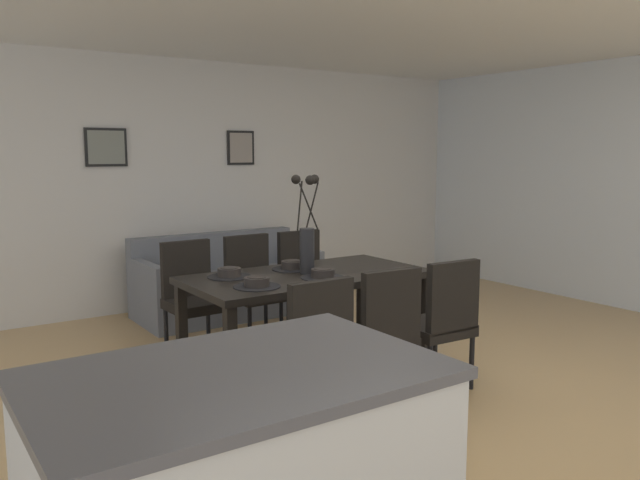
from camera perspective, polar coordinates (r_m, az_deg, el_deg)
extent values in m
plane|color=tan|center=(4.51, 5.97, -13.50)|extent=(9.00, 9.00, 0.00)
cube|color=silver|center=(7.00, -11.43, 4.96)|extent=(9.00, 0.10, 2.60)
cube|color=white|center=(7.33, 26.31, 4.42)|extent=(0.10, 6.30, 2.60)
cube|color=white|center=(4.62, 3.04, 20.38)|extent=(9.00, 7.20, 0.08)
cube|color=black|center=(4.76, -1.17, -3.31)|extent=(1.80, 0.92, 0.05)
cube|color=black|center=(5.64, 3.78, -5.40)|extent=(0.07, 0.07, 0.69)
cube|color=black|center=(4.82, -12.28, -7.90)|extent=(0.07, 0.07, 0.69)
cube|color=black|center=(5.06, 9.42, -7.06)|extent=(0.07, 0.07, 0.69)
cube|color=black|center=(4.12, -8.01, -10.53)|extent=(0.07, 0.07, 0.69)
cube|color=black|center=(3.89, -1.51, -10.41)|extent=(0.44, 0.44, 0.08)
cube|color=black|center=(3.66, 0.12, -7.32)|extent=(0.42, 0.06, 0.48)
cylinder|color=black|center=(4.21, -0.73, -12.25)|extent=(0.04, 0.04, 0.38)
cylinder|color=black|center=(4.03, -5.34, -13.26)|extent=(0.04, 0.04, 0.38)
cylinder|color=black|center=(3.93, 2.46, -13.81)|extent=(0.04, 0.04, 0.38)
cylinder|color=black|center=(3.73, -2.37, -15.05)|extent=(0.04, 0.04, 0.38)
cube|color=black|center=(5.24, -10.96, -5.72)|extent=(0.46, 0.46, 0.08)
cube|color=black|center=(5.36, -11.92, -2.61)|extent=(0.42, 0.08, 0.48)
cylinder|color=black|center=(5.06, -11.90, -8.95)|extent=(0.04, 0.04, 0.38)
cylinder|color=black|center=(5.22, -8.07, -8.32)|extent=(0.04, 0.04, 0.38)
cylinder|color=black|center=(5.39, -13.61, -7.94)|extent=(0.04, 0.04, 0.38)
cylinder|color=black|center=(5.55, -9.97, -7.39)|extent=(0.04, 0.04, 0.38)
cube|color=black|center=(4.21, 4.80, -8.98)|extent=(0.47, 0.47, 0.08)
cube|color=black|center=(4.00, 6.42, -6.07)|extent=(0.42, 0.09, 0.48)
cylinder|color=black|center=(4.54, 5.36, -10.79)|extent=(0.04, 0.04, 0.38)
cylinder|color=black|center=(4.34, 1.19, -11.65)|extent=(0.04, 0.04, 0.38)
cylinder|color=black|center=(4.25, 8.41, -12.15)|extent=(0.04, 0.04, 0.38)
cylinder|color=black|center=(4.04, 4.09, -13.19)|extent=(0.04, 0.04, 0.38)
cube|color=black|center=(5.52, -5.59, -4.91)|extent=(0.45, 0.45, 0.08)
cube|color=black|center=(5.64, -6.59, -1.97)|extent=(0.42, 0.07, 0.48)
cylinder|color=black|center=(5.33, -6.30, -7.95)|extent=(0.04, 0.04, 0.38)
cylinder|color=black|center=(5.52, -2.83, -7.36)|extent=(0.04, 0.04, 0.38)
cylinder|color=black|center=(5.65, -8.21, -7.06)|extent=(0.04, 0.04, 0.38)
cylinder|color=black|center=(5.83, -4.87, -6.54)|extent=(0.04, 0.04, 0.38)
cube|color=black|center=(4.56, 10.11, -7.75)|extent=(0.47, 0.47, 0.08)
cube|color=black|center=(4.36, 11.84, -5.00)|extent=(0.42, 0.09, 0.48)
cylinder|color=black|center=(4.89, 10.27, -9.51)|extent=(0.04, 0.04, 0.38)
cylinder|color=black|center=(4.65, 6.69, -10.33)|extent=(0.04, 0.04, 0.38)
cylinder|color=black|center=(4.62, 13.42, -10.63)|extent=(0.04, 0.04, 0.38)
cylinder|color=black|center=(4.38, 9.78, -11.59)|extent=(0.04, 0.04, 0.38)
cube|color=black|center=(5.78, -0.94, -4.30)|extent=(0.45, 0.45, 0.08)
cube|color=black|center=(5.89, -1.91, -1.50)|extent=(0.42, 0.07, 0.48)
cylinder|color=black|center=(5.58, -1.58, -7.19)|extent=(0.04, 0.04, 0.38)
cylinder|color=black|center=(5.77, 1.68, -6.66)|extent=(0.04, 0.04, 0.38)
cylinder|color=black|center=(5.90, -3.49, -6.36)|extent=(0.04, 0.04, 0.38)
cylinder|color=black|center=(6.08, -0.34, -5.90)|extent=(0.04, 0.04, 0.38)
cylinder|color=#232326|center=(4.73, -1.17, -1.00)|extent=(0.11, 0.11, 0.34)
cylinder|color=black|center=(4.74, -0.72, 3.04)|extent=(0.05, 0.12, 0.37)
sphere|color=black|center=(4.75, -0.50, 5.47)|extent=(0.07, 0.07, 0.07)
cylinder|color=black|center=(4.72, -1.84, 3.01)|extent=(0.08, 0.05, 0.38)
sphere|color=black|center=(4.72, -2.17, 5.45)|extent=(0.07, 0.07, 0.07)
cylinder|color=black|center=(4.63, -0.99, 2.93)|extent=(0.15, 0.06, 0.36)
sphere|color=black|center=(4.59, -0.89, 5.38)|extent=(0.07, 0.07, 0.07)
cylinder|color=black|center=(4.31, -5.68, -4.17)|extent=(0.32, 0.32, 0.01)
cylinder|color=#2D2826|center=(4.31, -5.68, -3.74)|extent=(0.17, 0.17, 0.06)
cylinder|color=black|center=(4.30, -5.68, -3.54)|extent=(0.13, 0.13, 0.04)
cylinder|color=black|center=(4.67, -8.12, -3.27)|extent=(0.32, 0.32, 0.01)
cylinder|color=#2D2826|center=(4.67, -8.13, -2.87)|extent=(0.17, 0.17, 0.06)
cylinder|color=black|center=(4.66, -8.13, -2.69)|extent=(0.13, 0.13, 0.04)
cylinder|color=black|center=(4.59, 0.25, -3.39)|extent=(0.32, 0.32, 0.01)
cylinder|color=#2D2826|center=(4.59, 0.25, -2.98)|extent=(0.17, 0.17, 0.06)
cylinder|color=black|center=(4.58, 0.25, -2.80)|extent=(0.13, 0.13, 0.04)
cylinder|color=black|center=(4.93, -2.49, -2.61)|extent=(0.32, 0.32, 0.01)
cylinder|color=#2D2826|center=(4.92, -2.49, -2.23)|extent=(0.17, 0.17, 0.06)
cylinder|color=black|center=(4.92, -2.49, -2.06)|extent=(0.13, 0.13, 0.04)
cube|color=slate|center=(6.56, -8.20, -4.79)|extent=(1.80, 0.84, 0.42)
cube|color=slate|center=(6.78, -9.54, -0.95)|extent=(1.80, 0.16, 0.38)
cube|color=slate|center=(6.91, -1.92, -1.44)|extent=(0.10, 0.84, 0.20)
cube|color=slate|center=(6.18, -15.35, -2.84)|extent=(0.10, 0.84, 0.20)
cube|color=#4C4C51|center=(2.20, -7.36, -11.90)|extent=(1.36, 0.88, 0.04)
cube|color=black|center=(6.62, -18.62, 7.88)|extent=(0.41, 0.02, 0.37)
cube|color=gray|center=(6.61, -18.58, 7.88)|extent=(0.36, 0.01, 0.32)
cube|color=black|center=(7.17, -7.12, 8.20)|extent=(0.32, 0.02, 0.37)
cube|color=#9E9389|center=(7.16, -7.07, 8.20)|extent=(0.27, 0.01, 0.32)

